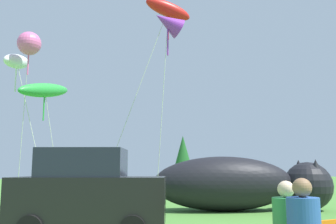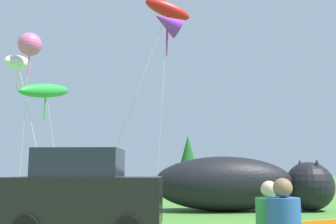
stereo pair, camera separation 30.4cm
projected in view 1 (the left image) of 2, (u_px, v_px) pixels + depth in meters
name	position (u px, v px, depth m)	size (l,w,h in m)	color
parked_car	(88.00, 193.00, 9.91)	(4.33, 3.14, 2.27)	black
inflatable_cat	(240.00, 186.00, 15.55)	(7.54, 4.18, 2.23)	black
kite_white_ghost	(17.00, 62.00, 15.73)	(2.35, 2.22, 6.77)	silver
kite_pink_octopus	(29.00, 44.00, 15.09)	(0.94, 1.79, 7.21)	silver
kite_green_fish	(45.00, 90.00, 15.84)	(2.62, 2.79, 5.63)	silver
kite_red_lizard	(168.00, 10.00, 15.36)	(3.70, 1.60, 8.74)	silver
kite_purple_delta	(168.00, 23.00, 14.25)	(1.30, 1.26, 7.84)	silver
horizon_tree_east	(183.00, 154.00, 45.87)	(2.41, 2.41, 5.74)	brown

